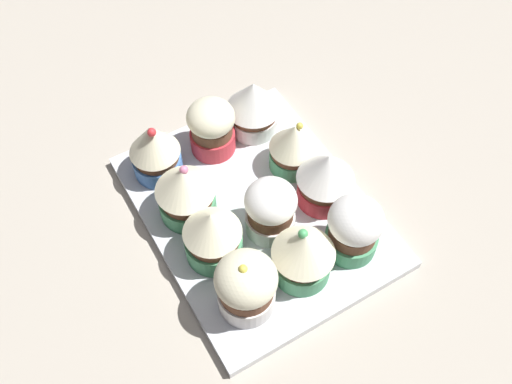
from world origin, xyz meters
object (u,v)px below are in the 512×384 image
cupcake_6 (299,256)px  cupcake_7 (253,106)px  cupcake_5 (273,207)px  cupcake_8 (293,146)px  cupcake_0 (155,150)px  cupcake_4 (212,127)px  cupcake_10 (354,228)px  cupcake_1 (186,192)px  baking_tray (256,210)px  cupcake_2 (213,235)px  cupcake_9 (326,177)px  cupcake_3 (246,286)px

cupcake_6 → cupcake_7: (-19.16, 6.07, 0.07)cm
cupcake_5 → cupcake_8: (-5.88, 6.20, -0.24)cm
cupcake_0 → cupcake_6: (18.98, 6.52, -0.11)cm
cupcake_4 → cupcake_10: cupcake_10 is taller
cupcake_6 → cupcake_4: bearing=178.5°
cupcake_1 → cupcake_6: bearing=26.2°
cupcake_0 → cupcake_10: (19.08, 12.92, -0.06)cm
baking_tray → cupcake_2: cupcake_2 is taller
baking_tray → cupcake_9: size_ratio=3.92×
cupcake_8 → cupcake_9: 5.61cm
cupcake_2 → cupcake_8: bearing=113.0°
cupcake_3 → cupcake_6: (-0.11, 5.99, -0.11)cm
cupcake_6 → cupcake_10: (0.11, 6.40, 0.05)cm
cupcake_0 → cupcake_6: bearing=19.0°
cupcake_7 → cupcake_5: bearing=-21.9°
cupcake_7 → cupcake_6: bearing=-17.6°
cupcake_1 → baking_tray: bearing=62.8°
cupcake_2 → cupcake_9: bearing=89.9°
cupcake_3 → cupcake_5: bearing=132.4°
cupcake_4 → cupcake_7: cupcake_7 is taller
cupcake_0 → cupcake_9: bearing=47.9°
cupcake_1 → cupcake_10: bearing=45.1°
cupcake_3 → cupcake_6: size_ratio=1.04×
cupcake_4 → cupcake_9: cupcake_9 is taller
baking_tray → cupcake_6: bearing=-2.8°
cupcake_2 → cupcake_4: size_ratio=1.03×
cupcake_3 → cupcake_10: size_ratio=1.05×
cupcake_1 → cupcake_9: 14.75cm
cupcake_0 → cupcake_5: size_ratio=1.09×
cupcake_4 → cupcake_2: bearing=-27.8°
cupcake_5 → cupcake_0: bearing=-150.5°
cupcake_4 → cupcake_8: bearing=43.3°
cupcake_1 → cupcake_2: size_ratio=1.04×
cupcake_1 → cupcake_5: 9.29cm
cupcake_1 → cupcake_5: cupcake_1 is taller
cupcake_8 → baking_tray: bearing=-65.6°
cupcake_0 → cupcake_7: 12.59cm
baking_tray → cupcake_2: size_ratio=4.01×
cupcake_4 → cupcake_5: bearing=1.3°
cupcake_8 → cupcake_4: bearing=-136.7°
cupcake_6 → cupcake_8: size_ratio=1.07×
cupcake_7 → cupcake_9: (12.78, 1.35, 0.10)cm
cupcake_2 → cupcake_6: bearing=43.4°
cupcake_2 → cupcake_7: 17.60cm
baking_tray → cupcake_3: (9.10, -6.43, 4.39)cm
cupcake_1 → cupcake_3: 12.45cm
cupcake_1 → cupcake_10: cupcake_1 is taller
cupcake_5 → cupcake_10: 8.34cm
cupcake_4 → cupcake_8: cupcake_4 is taller
cupcake_3 → cupcake_10: cupcake_3 is taller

